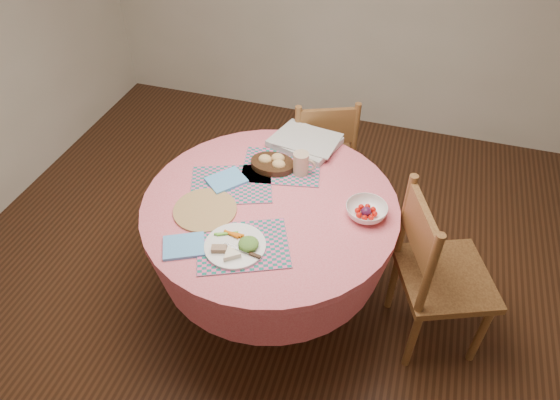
{
  "coord_description": "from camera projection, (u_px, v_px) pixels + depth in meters",
  "views": [
    {
      "loc": [
        0.57,
        -1.67,
        2.37
      ],
      "look_at": [
        0.05,
        0.0,
        0.78
      ],
      "focal_mm": 32.0,
      "sensor_mm": 36.0,
      "label": 1
    }
  ],
  "objects": [
    {
      "name": "ground",
      "position": [
        272.0,
        298.0,
        2.9
      ],
      "size": [
        4.0,
        4.0,
        0.0
      ],
      "primitive_type": "plane",
      "color": "#331C0F",
      "rests_on": "ground"
    },
    {
      "name": "room_envelope",
      "position": [
        266.0,
        0.0,
        1.74
      ],
      "size": [
        4.01,
        4.01,
        2.71
      ],
      "color": "silver",
      "rests_on": "ground"
    },
    {
      "name": "dining_table",
      "position": [
        271.0,
        231.0,
        2.52
      ],
      "size": [
        1.24,
        1.24,
        0.75
      ],
      "color": "#E26979",
      "rests_on": "ground"
    },
    {
      "name": "chair_right",
      "position": [
        436.0,
        272.0,
        2.39
      ],
      "size": [
        0.56,
        0.57,
        0.96
      ],
      "rotation": [
        0.0,
        0.0,
        1.96
      ],
      "color": "brown",
      "rests_on": "ground"
    },
    {
      "name": "chair_back",
      "position": [
        321.0,
        153.0,
        3.16
      ],
      "size": [
        0.53,
        0.52,
        0.89
      ],
      "rotation": [
        0.0,
        0.0,
        3.54
      ],
      "color": "brown",
      "rests_on": "ground"
    },
    {
      "name": "placemat_front",
      "position": [
        243.0,
        246.0,
        2.18
      ],
      "size": [
        0.49,
        0.44,
        0.01
      ],
      "primitive_type": "cube",
      "rotation": [
        0.0,
        0.0,
        0.42
      ],
      "color": "#12695A",
      "rests_on": "dining_table"
    },
    {
      "name": "placemat_left",
      "position": [
        231.0,
        184.0,
        2.49
      ],
      "size": [
        0.48,
        0.42,
        0.01
      ],
      "primitive_type": "cube",
      "rotation": [
        0.0,
        0.0,
        0.36
      ],
      "color": "#12695A",
      "rests_on": "dining_table"
    },
    {
      "name": "placemat_back",
      "position": [
        282.0,
        166.0,
        2.59
      ],
      "size": [
        0.45,
        0.37,
        0.01
      ],
      "primitive_type": "cube",
      "rotation": [
        0.0,
        0.0,
        0.2
      ],
      "color": "#12695A",
      "rests_on": "dining_table"
    },
    {
      "name": "wicker_trivet",
      "position": [
        205.0,
        210.0,
        2.35
      ],
      "size": [
        0.3,
        0.3,
        0.01
      ],
      "primitive_type": "cylinder",
      "color": "#AA7749",
      "rests_on": "dining_table"
    },
    {
      "name": "napkin_near",
      "position": [
        184.0,
        246.0,
        2.17
      ],
      "size": [
        0.22,
        0.21,
        0.01
      ],
      "primitive_type": "cube",
      "rotation": [
        0.0,
        0.0,
        0.46
      ],
      "color": "#58A1E4",
      "rests_on": "dining_table"
    },
    {
      "name": "napkin_far",
      "position": [
        226.0,
        180.0,
        2.5
      ],
      "size": [
        0.22,
        0.23,
        0.01
      ],
      "primitive_type": "cube",
      "rotation": [
        0.0,
        0.0,
        0.87
      ],
      "color": "#58A1E4",
      "rests_on": "placemat_left"
    },
    {
      "name": "dinner_plate",
      "position": [
        236.0,
        246.0,
        2.16
      ],
      "size": [
        0.27,
        0.27,
        0.05
      ],
      "rotation": [
        0.0,
        0.0,
        0.28
      ],
      "color": "white",
      "rests_on": "placemat_front"
    },
    {
      "name": "bread_bowl",
      "position": [
        273.0,
        163.0,
        2.57
      ],
      "size": [
        0.23,
        0.23,
        0.08
      ],
      "color": "black",
      "rests_on": "placemat_back"
    },
    {
      "name": "latte_mug",
      "position": [
        301.0,
        163.0,
        2.51
      ],
      "size": [
        0.12,
        0.08,
        0.12
      ],
      "color": "tan",
      "rests_on": "placemat_back"
    },
    {
      "name": "fruit_bowl",
      "position": [
        366.0,
        211.0,
        2.31
      ],
      "size": [
        0.2,
        0.2,
        0.06
      ],
      "rotation": [
        0.0,
        0.0,
        0.02
      ],
      "color": "white",
      "rests_on": "dining_table"
    },
    {
      "name": "newspaper_stack",
      "position": [
        305.0,
        141.0,
        2.72
      ],
      "size": [
        0.4,
        0.36,
        0.04
      ],
      "rotation": [
        0.0,
        0.0,
        -0.3
      ],
      "color": "silver",
      "rests_on": "dining_table"
    }
  ]
}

